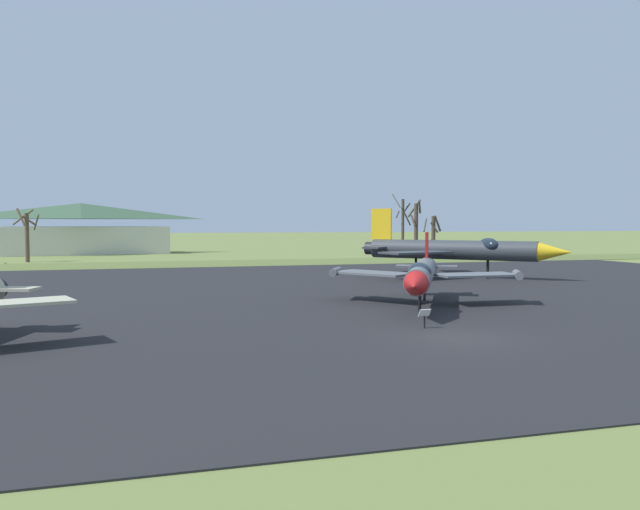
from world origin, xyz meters
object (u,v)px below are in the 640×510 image
Objects in this scene: jet_fighter_front_right at (457,249)px; jet_fighter_front_left at (422,274)px; visitor_building at (81,229)px; info_placard_front_left at (425,316)px.

jet_fighter_front_left is at bearing -123.81° from jet_fighter_front_right.
visitor_building is at bearing 109.01° from jet_fighter_front_left.
visitor_building reaches higher than info_placard_front_left.
jet_fighter_front_left is 13.92× the size of info_placard_front_left.
jet_fighter_front_left is 0.46× the size of visitor_building.
jet_fighter_front_right reaches higher than jet_fighter_front_left.
jet_fighter_front_right reaches higher than info_placard_front_left.
jet_fighter_front_right is (11.32, 16.90, 0.60)m from jet_fighter_front_left.
jet_fighter_front_left is at bearing -70.99° from visitor_building.
jet_fighter_front_left is at bearing 65.70° from info_placard_front_left.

